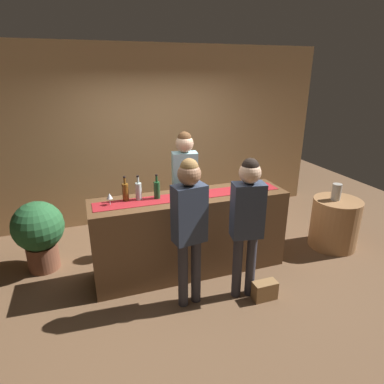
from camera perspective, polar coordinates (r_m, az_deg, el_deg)
The scene contains 16 objects.
ground_plane at distance 4.46m, azimuth -0.25°, elevation -13.28°, with size 10.00×10.00×0.00m, color brown.
back_wall at distance 5.64m, azimuth -6.59°, elevation 9.77°, with size 6.00×0.12×2.90m, color tan.
bar_counter at distance 4.20m, azimuth -0.26°, elevation -7.35°, with size 2.44×0.60×1.04m, color #543821.
counter_runner_cloth at distance 3.98m, azimuth -0.27°, elevation -0.67°, with size 2.32×0.28×0.01m, color maroon.
wine_bottle_amber at distance 3.87m, azimuth -11.57°, elevation 0.03°, with size 0.07×0.07×0.30m.
wine_bottle_clear at distance 3.87m, azimuth -9.35°, elevation 0.18°, with size 0.07×0.07×0.30m.
wine_bottle_green at distance 3.88m, azimuth -6.16°, elevation 0.41°, with size 0.07×0.07×0.30m.
wine_glass_near_customer at distance 3.79m, azimuth -14.25°, elevation -0.76°, with size 0.07×0.07×0.14m.
wine_glass_mid_counter at distance 3.95m, azimuth 1.94°, elevation 0.73°, with size 0.07×0.07×0.14m.
bartender at distance 4.52m, azimuth -1.28°, elevation 2.35°, with size 0.37×0.25×1.73m.
customer_sipping at distance 3.56m, azimuth 9.64°, elevation -4.11°, with size 0.37×0.26×1.65m.
customer_browsing at distance 3.37m, azimuth -0.47°, elevation -4.76°, with size 0.37×0.25×1.69m.
round_side_table at distance 5.27m, azimuth 23.68°, elevation -5.01°, with size 0.68×0.68×0.74m, color #996B42.
vase_on_side_table at distance 5.08m, azimuth 23.97°, elevation 0.01°, with size 0.13×0.13×0.24m, color #A8A399.
potted_plant_tall at distance 4.65m, azimuth -25.22°, elevation -6.25°, with size 0.64×0.64×0.94m.
handbag at distance 3.99m, azimuth 12.60°, elevation -16.46°, with size 0.28×0.14×0.22m, color olive.
Camera 1 is at (-1.19, -3.52, 2.47)m, focal length 30.47 mm.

